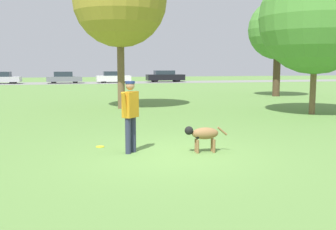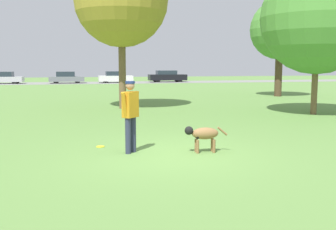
{
  "view_description": "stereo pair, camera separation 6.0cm",
  "coord_description": "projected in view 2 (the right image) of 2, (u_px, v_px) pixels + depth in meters",
  "views": [
    {
      "loc": [
        -2.09,
        -8.63,
        2.07
      ],
      "look_at": [
        0.05,
        0.26,
        0.9
      ],
      "focal_mm": 42.0,
      "sensor_mm": 36.0,
      "label": 1
    },
    {
      "loc": [
        -2.03,
        -8.65,
        2.07
      ],
      "look_at": [
        0.05,
        0.26,
        0.9
      ],
      "focal_mm": 42.0,
      "sensor_mm": 36.0,
      "label": 2
    }
  ],
  "objects": [
    {
      "name": "frisbee",
      "position": [
        100.0,
        147.0,
        9.97
      ],
      "size": [
        0.22,
        0.22,
        0.02
      ],
      "color": "yellow",
      "rests_on": "ground_plane"
    },
    {
      "name": "parked_car_white",
      "position": [
        115.0,
        77.0,
        45.84
      ],
      "size": [
        3.95,
        1.88,
        1.33
      ],
      "rotation": [
        0.0,
        0.0,
        0.01
      ],
      "color": "white",
      "rests_on": "ground_plane"
    },
    {
      "name": "tree_far_right",
      "position": [
        280.0,
        30.0,
        25.58
      ],
      "size": [
        3.89,
        3.89,
        6.31
      ],
      "color": "#4C3826",
      "rests_on": "ground_plane"
    },
    {
      "name": "far_road_strip",
      "position": [
        94.0,
        83.0,
        45.63
      ],
      "size": [
        120.0,
        6.0,
        0.01
      ],
      "color": "gray",
      "rests_on": "ground_plane"
    },
    {
      "name": "parked_car_grey",
      "position": [
        67.0,
        78.0,
        44.57
      ],
      "size": [
        3.9,
        1.78,
        1.32
      ],
      "rotation": [
        0.0,
        0.0,
        -0.01
      ],
      "color": "slate",
      "rests_on": "ground_plane"
    },
    {
      "name": "dog",
      "position": [
        203.0,
        134.0,
        9.29
      ],
      "size": [
        1.05,
        0.32,
        0.64
      ],
      "rotation": [
        0.0,
        0.0,
        3.08
      ],
      "color": "olive",
      "rests_on": "ground_plane"
    },
    {
      "name": "person",
      "position": [
        130.0,
        111.0,
        9.18
      ],
      "size": [
        0.52,
        0.53,
        1.7
      ],
      "rotation": [
        0.0,
        0.0,
        0.8
      ],
      "color": "#2D334C",
      "rests_on": "ground_plane"
    },
    {
      "name": "ground_plane",
      "position": [
        168.0,
        155.0,
        9.07
      ],
      "size": [
        120.0,
        120.0,
        0.0
      ],
      "primitive_type": "plane",
      "color": "#608C42"
    },
    {
      "name": "parked_car_silver",
      "position": [
        4.0,
        78.0,
        43.35
      ],
      "size": [
        4.04,
        1.91,
        1.33
      ],
      "rotation": [
        0.0,
        0.0,
        -0.05
      ],
      "color": "#B7B7BC",
      "rests_on": "ground_plane"
    },
    {
      "name": "parked_car_black",
      "position": [
        167.0,
        76.0,
        47.75
      ],
      "size": [
        4.57,
        1.77,
        1.41
      ],
      "rotation": [
        0.0,
        0.0,
        0.0
      ],
      "color": "black",
      "rests_on": "ground_plane"
    },
    {
      "name": "tree_mid_center",
      "position": [
        121.0,
        0.0,
        18.16
      ],
      "size": [
        4.35,
        4.35,
        7.23
      ],
      "color": "brown",
      "rests_on": "ground_plane"
    },
    {
      "name": "tree_near_right",
      "position": [
        318.0,
        17.0,
        16.06
      ],
      "size": [
        4.65,
        4.65,
        6.33
      ],
      "color": "brown",
      "rests_on": "ground_plane"
    }
  ]
}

